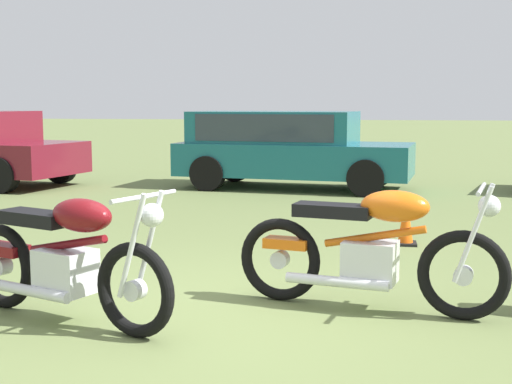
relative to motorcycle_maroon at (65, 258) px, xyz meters
name	(u,v)px	position (x,y,z in m)	size (l,w,h in m)	color
ground_plane	(213,316)	(1.02, 0.32, -0.48)	(120.00, 120.00, 0.00)	olive
motorcycle_maroon	(65,258)	(0.00, 0.00, 0.00)	(1.90, 1.02, 1.02)	black
motorcycle_orange	(371,249)	(2.19, 0.66, 0.01)	(2.07, 0.76, 1.02)	black
car_teal	(285,144)	(0.59, 8.29, 0.36)	(4.46, 2.26, 1.43)	#19606B
traffic_cone	(406,221)	(2.58, 3.26, -0.20)	(0.25, 0.25, 0.59)	#EA590F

